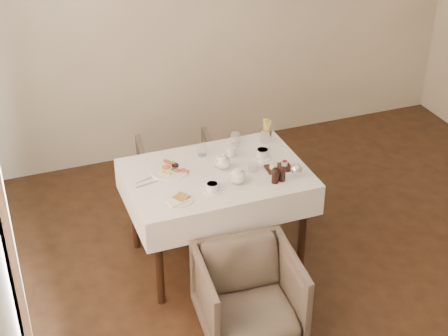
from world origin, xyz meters
TOP-DOWN VIEW (x-y plane):
  - table at (-0.78, 0.78)m, footprint 1.28×0.88m
  - armchair_near at (-0.85, -0.02)m, footprint 0.68×0.70m
  - armchair_far at (-0.83, 1.58)m, footprint 0.69×0.70m
  - breakfast_plate at (-1.08, 0.92)m, footprint 0.28×0.28m
  - side_plate at (-1.13, 0.53)m, footprint 0.19×0.18m
  - teapot_centre at (-0.72, 0.81)m, footprint 0.18×0.16m
  - teapot_front at (-0.69, 0.60)m, footprint 0.19×0.16m
  - creamer at (-0.59, 0.96)m, footprint 0.08×0.08m
  - teacup_near at (-0.89, 0.56)m, footprint 0.13×0.13m
  - teacup_far at (-0.39, 0.86)m, footprint 0.14×0.14m
  - glass_left at (-0.79, 1.05)m, footprint 0.09×0.09m
  - glass_mid at (-0.53, 0.70)m, footprint 0.08×0.08m
  - glass_right at (-0.51, 1.10)m, footprint 0.09×0.09m
  - condiment_board at (-0.35, 0.67)m, footprint 0.19×0.13m
  - pepper_mill_left at (-0.44, 0.51)m, footprint 0.07×0.07m
  - pepper_mill_right at (-0.39, 0.52)m, footprint 0.07×0.07m
  - silver_pot at (-0.27, 0.54)m, footprint 0.12×0.10m
  - fries_cup at (-0.27, 1.08)m, footprint 0.09×0.09m
  - cutlery_fork at (-1.26, 0.86)m, footprint 0.18×0.07m
  - cutlery_knife at (-1.27, 0.80)m, footprint 0.20×0.05m

SIDE VIEW (x-z plane):
  - armchair_far at x=-0.83m, z-range 0.00..0.58m
  - armchair_near at x=-0.85m, z-range 0.00..0.59m
  - table at x=-0.78m, z-range 0.26..1.02m
  - cutlery_fork at x=-1.26m, z-range 0.76..0.76m
  - cutlery_knife at x=-1.27m, z-range 0.76..0.76m
  - side_plate at x=-1.13m, z-range 0.75..0.77m
  - breakfast_plate at x=-1.08m, z-range 0.75..0.78m
  - condiment_board at x=-0.35m, z-range 0.75..0.79m
  - teacup_near at x=-0.89m, z-range 0.75..0.82m
  - teacup_far at x=-0.39m, z-range 0.75..0.82m
  - creamer at x=-0.59m, z-range 0.76..0.83m
  - glass_left at x=-0.79m, z-range 0.75..0.85m
  - glass_mid at x=-0.53m, z-range 0.76..0.85m
  - glass_right at x=-0.51m, z-range 0.76..0.86m
  - silver_pot at x=-0.27m, z-range 0.76..0.87m
  - pepper_mill_right at x=-0.39m, z-range 0.76..0.87m
  - pepper_mill_left at x=-0.44m, z-range 0.76..0.87m
  - teapot_centre at x=-0.72m, z-range 0.76..0.88m
  - teapot_front at x=-0.69m, z-range 0.76..0.88m
  - fries_cup at x=-0.27m, z-range 0.74..0.93m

